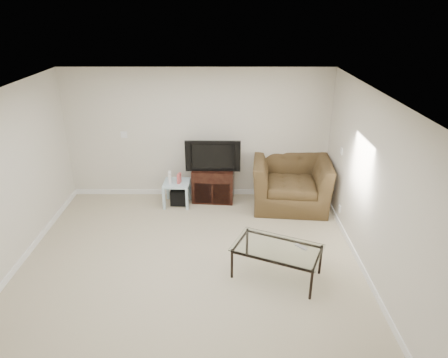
{
  "coord_description": "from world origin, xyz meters",
  "views": [
    {
      "loc": [
        0.51,
        -4.76,
        3.53
      ],
      "look_at": [
        0.5,
        1.2,
        0.9
      ],
      "focal_mm": 32.0,
      "sensor_mm": 36.0,
      "label": 1
    }
  ],
  "objects_px": {
    "subwoofer": "(179,196)",
    "recliner": "(291,175)",
    "television": "(213,154)",
    "tv_stand": "(214,184)",
    "side_table": "(177,193)",
    "coffee_table": "(277,262)"
  },
  "relations": [
    {
      "from": "tv_stand",
      "to": "subwoofer",
      "type": "distance_m",
      "value": 0.71
    },
    {
      "from": "subwoofer",
      "to": "recliner",
      "type": "height_order",
      "value": "recliner"
    },
    {
      "from": "tv_stand",
      "to": "coffee_table",
      "type": "xyz_separation_m",
      "value": [
        0.94,
        -2.42,
        -0.09
      ]
    },
    {
      "from": "television",
      "to": "recliner",
      "type": "xyz_separation_m",
      "value": [
        1.46,
        -0.2,
        -0.33
      ]
    },
    {
      "from": "tv_stand",
      "to": "television",
      "type": "xyz_separation_m",
      "value": [
        -0.0,
        -0.03,
        0.62
      ]
    },
    {
      "from": "coffee_table",
      "to": "television",
      "type": "bearing_deg",
      "value": 111.56
    },
    {
      "from": "side_table",
      "to": "coffee_table",
      "type": "distance_m",
      "value": 2.73
    },
    {
      "from": "television",
      "to": "side_table",
      "type": "height_order",
      "value": "television"
    },
    {
      "from": "television",
      "to": "recliner",
      "type": "height_order",
      "value": "television"
    },
    {
      "from": "television",
      "to": "coffee_table",
      "type": "relative_size",
      "value": 0.8
    },
    {
      "from": "tv_stand",
      "to": "side_table",
      "type": "distance_m",
      "value": 0.73
    },
    {
      "from": "tv_stand",
      "to": "subwoofer",
      "type": "xyz_separation_m",
      "value": [
        -0.66,
        -0.21,
        -0.16
      ]
    },
    {
      "from": "side_table",
      "to": "recliner",
      "type": "bearing_deg",
      "value": 0.0
    },
    {
      "from": "tv_stand",
      "to": "recliner",
      "type": "height_order",
      "value": "recliner"
    },
    {
      "from": "coffee_table",
      "to": "recliner",
      "type": "bearing_deg",
      "value": 76.82
    },
    {
      "from": "tv_stand",
      "to": "side_table",
      "type": "relative_size",
      "value": 1.63
    },
    {
      "from": "television",
      "to": "coffee_table",
      "type": "height_order",
      "value": "television"
    },
    {
      "from": "television",
      "to": "recliner",
      "type": "relative_size",
      "value": 0.68
    },
    {
      "from": "television",
      "to": "side_table",
      "type": "relative_size",
      "value": 2.0
    },
    {
      "from": "tv_stand",
      "to": "recliner",
      "type": "relative_size",
      "value": 0.56
    },
    {
      "from": "tv_stand",
      "to": "coffee_table",
      "type": "relative_size",
      "value": 0.66
    },
    {
      "from": "television",
      "to": "subwoofer",
      "type": "relative_size",
      "value": 3.24
    }
  ]
}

